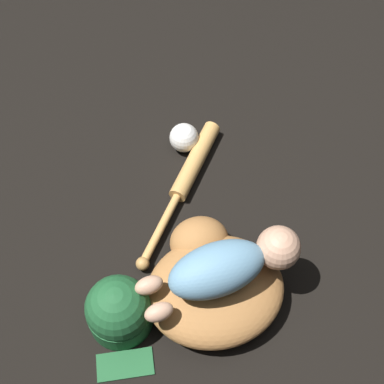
# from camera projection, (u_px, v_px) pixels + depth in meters

# --- Properties ---
(ground_plane) EXTENTS (6.00, 6.00, 0.00)m
(ground_plane) POSITION_uv_depth(u_px,v_px,m) (221.00, 282.00, 1.22)
(ground_plane) COLOR black
(baseball_glove) EXTENTS (0.36, 0.36, 0.11)m
(baseball_glove) POSITION_uv_depth(u_px,v_px,m) (212.00, 281.00, 1.16)
(baseball_glove) COLOR #A8703D
(baseball_glove) RESTS_ON ground
(baby_figure) EXTENTS (0.34, 0.21, 0.10)m
(baby_figure) POSITION_uv_depth(u_px,v_px,m) (229.00, 265.00, 1.07)
(baby_figure) COLOR #6693B2
(baby_figure) RESTS_ON baseball_glove
(baseball_bat) EXTENTS (0.19, 0.43, 0.04)m
(baseball_bat) POSITION_uv_depth(u_px,v_px,m) (188.00, 174.00, 1.36)
(baseball_bat) COLOR tan
(baseball_bat) RESTS_ON ground
(baseball) EXTENTS (0.08, 0.08, 0.08)m
(baseball) POSITION_uv_depth(u_px,v_px,m) (184.00, 138.00, 1.40)
(baseball) COLOR white
(baseball) RESTS_ON ground
(baseball_cap) EXTENTS (0.15, 0.21, 0.14)m
(baseball_cap) POSITION_uv_depth(u_px,v_px,m) (119.00, 311.00, 1.12)
(baseball_cap) COLOR #1E562D
(baseball_cap) RESTS_ON ground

